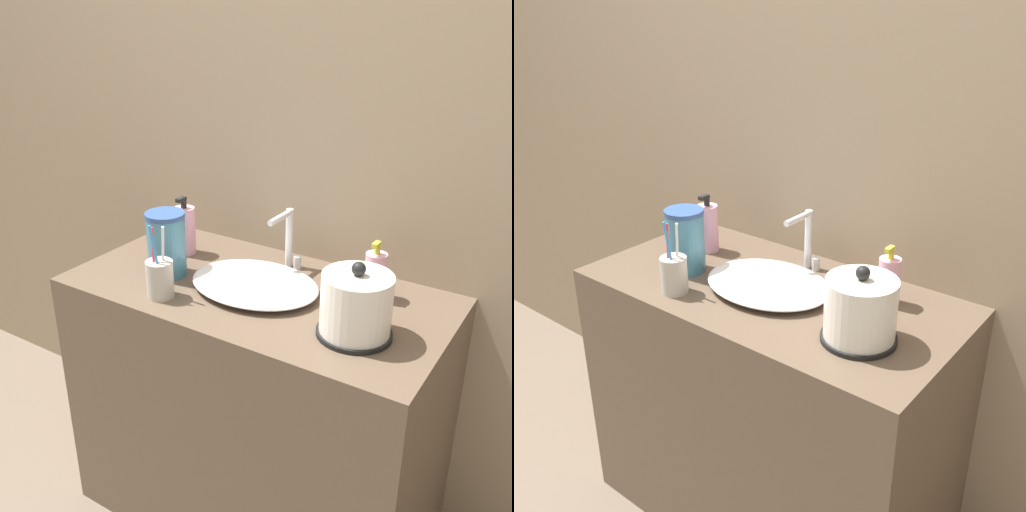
# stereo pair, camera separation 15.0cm
# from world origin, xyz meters

# --- Properties ---
(wall_back) EXTENTS (6.00, 0.04, 2.60)m
(wall_back) POSITION_xyz_m (0.00, 0.57, 1.30)
(wall_back) COLOR gray
(wall_back) RESTS_ON ground_plane
(vanity_counter) EXTENTS (1.08, 0.55, 0.83)m
(vanity_counter) POSITION_xyz_m (0.00, 0.27, 0.42)
(vanity_counter) COLOR brown
(vanity_counter) RESTS_ON ground_plane
(sink_basin) EXTENTS (0.38, 0.29, 0.04)m
(sink_basin) POSITION_xyz_m (-0.00, 0.26, 0.86)
(sink_basin) COLOR white
(sink_basin) RESTS_ON vanity_counter
(faucet) EXTENTS (0.06, 0.12, 0.18)m
(faucet) POSITION_xyz_m (0.00, 0.44, 0.94)
(faucet) COLOR silver
(faucet) RESTS_ON vanity_counter
(electric_kettle) EXTENTS (0.19, 0.19, 0.20)m
(electric_kettle) POSITION_xyz_m (0.33, 0.19, 0.91)
(electric_kettle) COLOR black
(electric_kettle) RESTS_ON vanity_counter
(toothbrush_cup) EXTENTS (0.07, 0.07, 0.21)m
(toothbrush_cup) POSITION_xyz_m (-0.20, 0.09, 0.89)
(toothbrush_cup) COLOR #B7B2A8
(toothbrush_cup) RESTS_ON vanity_counter
(lotion_bottle) EXTENTS (0.06, 0.06, 0.17)m
(lotion_bottle) POSITION_xyz_m (0.30, 0.40, 0.90)
(lotion_bottle) COLOR #EAA8C6
(lotion_bottle) RESTS_ON vanity_counter
(shampoo_bottle) EXTENTS (0.07, 0.07, 0.19)m
(shampoo_bottle) POSITION_xyz_m (-0.33, 0.37, 0.91)
(shampoo_bottle) COLOR #EAA8C6
(shampoo_bottle) RESTS_ON vanity_counter
(water_pitcher) EXTENTS (0.11, 0.11, 0.19)m
(water_pitcher) POSITION_xyz_m (-0.27, 0.21, 0.93)
(water_pitcher) COLOR teal
(water_pitcher) RESTS_ON vanity_counter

